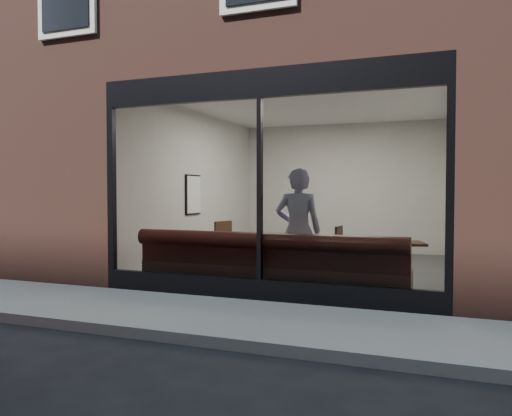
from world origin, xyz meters
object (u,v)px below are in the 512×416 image
at_px(cafe_table_right, 404,243).
at_px(cafe_chair_right, 327,268).
at_px(person, 298,231).
at_px(cafe_chair_left, 216,257).
at_px(cafe_table_left, 219,236).
at_px(banquette, 269,280).

xyz_separation_m(cafe_table_right, cafe_chair_right, (-1.24, 0.36, -0.50)).
bearing_deg(cafe_chair_right, cafe_table_right, 166.99).
relative_size(cafe_table_right, cafe_chair_right, 1.52).
xyz_separation_m(person, cafe_chair_right, (0.24, 0.96, -0.69)).
xyz_separation_m(person, cafe_chair_left, (-2.08, 1.55, -0.69)).
xyz_separation_m(cafe_table_left, cafe_chair_left, (-0.41, 0.76, -0.50)).
bearing_deg(cafe_chair_right, cafe_chair_left, -11.09).
xyz_separation_m(banquette, person, (0.35, 0.30, 0.71)).
xyz_separation_m(banquette, cafe_chair_right, (0.59, 1.26, 0.01)).
distance_m(person, cafe_table_left, 1.86).
xyz_separation_m(cafe_table_left, cafe_table_right, (3.15, -0.19, 0.00)).
bearing_deg(cafe_table_right, banquette, -153.98).
relative_size(cafe_table_left, cafe_chair_right, 1.79).
bearing_deg(banquette, person, 40.29).
bearing_deg(cafe_chair_right, banquette, 68.17).
bearing_deg(person, cafe_table_right, -168.10).
bearing_deg(cafe_table_left, banquette, -39.50).
bearing_deg(cafe_chair_left, cafe_table_right, -177.28).
height_order(person, cafe_chair_left, person).
relative_size(cafe_table_left, cafe_table_right, 1.18).
distance_m(banquette, cafe_table_right, 2.10).
bearing_deg(cafe_chair_left, person, 161.03).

